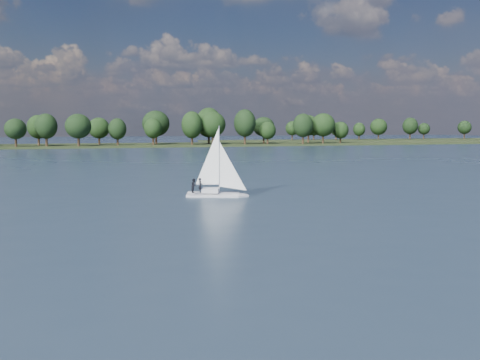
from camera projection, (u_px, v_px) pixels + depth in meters
name	position (u px, v px, depth m)	size (l,w,h in m)	color
ground	(160.00, 164.00, 115.97)	(700.00, 700.00, 0.00)	#233342
far_shore	(116.00, 146.00, 222.06)	(660.00, 40.00, 1.50)	black
far_shore_back	(385.00, 141.00, 316.33)	(220.00, 30.00, 1.40)	black
sailboat	(213.00, 176.00, 60.68)	(6.63, 4.00, 8.44)	silver
treeline	(101.00, 127.00, 215.85)	(562.80, 73.76, 18.27)	black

